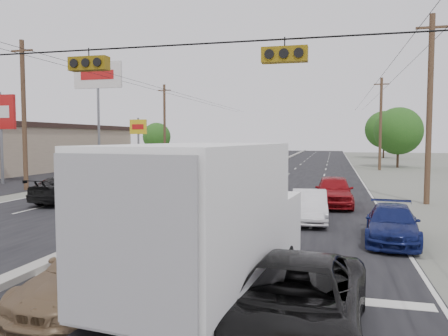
{
  "coord_description": "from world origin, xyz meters",
  "views": [
    {
      "loc": [
        7.63,
        -10.15,
        3.56
      ],
      "look_at": [
        2.87,
        8.74,
        2.2
      ],
      "focal_mm": 35.0,
      "sensor_mm": 36.0,
      "label": 1
    }
  ],
  "objects_px": {
    "pole_sign_far": "(138,131)",
    "queue_car_a": "(233,199)",
    "queue_car_b": "(309,207)",
    "queue_car_d": "(392,224)",
    "utility_pole_right_b": "(430,108)",
    "box_truck": "(211,225)",
    "utility_pole_left_c": "(165,125)",
    "queue_car_c": "(259,188)",
    "tree_left_far": "(157,137)",
    "red_sedan": "(188,226)",
    "oncoming_far": "(208,176)",
    "utility_pole_right_c": "(381,123)",
    "tree_right_mid": "(398,131)",
    "black_suv": "(293,304)",
    "pole_sign_mid": "(0,117)",
    "oncoming_near": "(71,189)",
    "tree_right_far": "(384,129)",
    "tan_sedan": "(107,271)",
    "pole_sign_billboard": "(98,82)",
    "utility_pole_left_b": "(24,114)",
    "queue_car_e": "(334,191)"
  },
  "relations": [
    {
      "from": "queue_car_a",
      "to": "oncoming_far",
      "type": "distance_m",
      "value": 11.61
    },
    {
      "from": "utility_pole_right_b",
      "to": "box_truck",
      "type": "xyz_separation_m",
      "value": [
        -7.3,
        -16.6,
        -3.35
      ]
    },
    {
      "from": "utility_pole_left_b",
      "to": "queue_car_e",
      "type": "distance_m",
      "value": 20.73
    },
    {
      "from": "pole_sign_mid",
      "to": "queue_car_c",
      "type": "xyz_separation_m",
      "value": [
        20.5,
        -3.62,
        -4.43
      ]
    },
    {
      "from": "pole_sign_mid",
      "to": "black_suv",
      "type": "distance_m",
      "value": 32.06
    },
    {
      "from": "box_truck",
      "to": "black_suv",
      "type": "xyz_separation_m",
      "value": [
        1.8,
        -1.19,
        -1.05
      ]
    },
    {
      "from": "oncoming_near",
      "to": "black_suv",
      "type": "bearing_deg",
      "value": 140.35
    },
    {
      "from": "queue_car_b",
      "to": "queue_car_d",
      "type": "relative_size",
      "value": 0.96
    },
    {
      "from": "utility_pole_right_c",
      "to": "queue_car_c",
      "type": "distance_m",
      "value": 27.51
    },
    {
      "from": "oncoming_near",
      "to": "oncoming_far",
      "type": "xyz_separation_m",
      "value": [
        4.91,
        9.95,
        0.01
      ]
    },
    {
      "from": "utility_pole_left_c",
      "to": "red_sedan",
      "type": "relative_size",
      "value": 2.63
    },
    {
      "from": "pole_sign_far",
      "to": "queue_car_a",
      "type": "relative_size",
      "value": 1.68
    },
    {
      "from": "utility_pole_left_c",
      "to": "box_truck",
      "type": "height_order",
      "value": "utility_pole_left_c"
    },
    {
      "from": "utility_pole_left_b",
      "to": "utility_pole_left_c",
      "type": "relative_size",
      "value": 1.0
    },
    {
      "from": "utility_pole_left_b",
      "to": "red_sedan",
      "type": "xyz_separation_m",
      "value": [
        15.5,
        -11.6,
        -4.48
      ]
    },
    {
      "from": "utility_pole_right_c",
      "to": "oncoming_far",
      "type": "distance_m",
      "value": 24.13
    },
    {
      "from": "red_sedan",
      "to": "black_suv",
      "type": "relative_size",
      "value": 0.74
    },
    {
      "from": "queue_car_b",
      "to": "queue_car_d",
      "type": "height_order",
      "value": "queue_car_b"
    },
    {
      "from": "pole_sign_mid",
      "to": "queue_car_a",
      "type": "relative_size",
      "value": 1.96
    },
    {
      "from": "tree_right_far",
      "to": "box_truck",
      "type": "height_order",
      "value": "tree_right_far"
    },
    {
      "from": "pole_sign_far",
      "to": "oncoming_near",
      "type": "height_order",
      "value": "pole_sign_far"
    },
    {
      "from": "utility_pole_right_b",
      "to": "tree_left_far",
      "type": "bearing_deg",
      "value": 127.48
    },
    {
      "from": "queue_car_d",
      "to": "pole_sign_billboard",
      "type": "bearing_deg",
      "value": 142.34
    },
    {
      "from": "pole_sign_far",
      "to": "box_truck",
      "type": "relative_size",
      "value": 0.86
    },
    {
      "from": "utility_pole_right_c",
      "to": "queue_car_d",
      "type": "distance_m",
      "value": 34.91
    },
    {
      "from": "utility_pole_left_c",
      "to": "pole_sign_mid",
      "type": "bearing_deg",
      "value": -101.56
    },
    {
      "from": "tree_right_mid",
      "to": "oncoming_far",
      "type": "xyz_separation_m",
      "value": [
        -16.4,
        -24.23,
        -3.59
      ]
    },
    {
      "from": "queue_car_d",
      "to": "oncoming_far",
      "type": "xyz_separation_m",
      "value": [
        -11.0,
        15.26,
        0.13
      ]
    },
    {
      "from": "box_truck",
      "to": "utility_pole_right_c",
      "type": "bearing_deg",
      "value": 86.82
    },
    {
      "from": "red_sedan",
      "to": "queue_car_d",
      "type": "bearing_deg",
      "value": 21.95
    },
    {
      "from": "utility_pole_right_b",
      "to": "tan_sedan",
      "type": "relative_size",
      "value": 1.97
    },
    {
      "from": "utility_pole_right_c",
      "to": "black_suv",
      "type": "height_order",
      "value": "utility_pole_right_c"
    },
    {
      "from": "pole_sign_billboard",
      "to": "queue_car_a",
      "type": "xyz_separation_m",
      "value": [
        17.5,
        -17.98,
        -8.26
      ]
    },
    {
      "from": "pole_sign_far",
      "to": "queue_car_b",
      "type": "xyz_separation_m",
      "value": [
        22.67,
        -31.63,
        -3.75
      ]
    },
    {
      "from": "oncoming_far",
      "to": "queue_car_c",
      "type": "bearing_deg",
      "value": 135.39
    },
    {
      "from": "pole_sign_billboard",
      "to": "queue_car_b",
      "type": "relative_size",
      "value": 2.73
    },
    {
      "from": "queue_car_a",
      "to": "queue_car_b",
      "type": "relative_size",
      "value": 0.89
    },
    {
      "from": "tree_left_far",
      "to": "oncoming_near",
      "type": "height_order",
      "value": "tree_left_far"
    },
    {
      "from": "pole_sign_far",
      "to": "black_suv",
      "type": "height_order",
      "value": "pole_sign_far"
    },
    {
      "from": "tan_sedan",
      "to": "oncoming_near",
      "type": "relative_size",
      "value": 1.0
    },
    {
      "from": "queue_car_c",
      "to": "tree_left_far",
      "type": "bearing_deg",
      "value": 116.46
    },
    {
      "from": "utility_pole_left_c",
      "to": "red_sedan",
      "type": "distance_m",
      "value": 40.0
    },
    {
      "from": "tan_sedan",
      "to": "queue_car_d",
      "type": "distance_m",
      "value": 9.95
    },
    {
      "from": "red_sedan",
      "to": "queue_car_d",
      "type": "distance_m",
      "value": 6.93
    },
    {
      "from": "queue_car_a",
      "to": "queue_car_d",
      "type": "relative_size",
      "value": 0.85
    },
    {
      "from": "red_sedan",
      "to": "queue_car_e",
      "type": "bearing_deg",
      "value": 68.24
    },
    {
      "from": "red_sedan",
      "to": "oncoming_far",
      "type": "height_order",
      "value": "oncoming_far"
    },
    {
      "from": "utility_pole_left_c",
      "to": "queue_car_c",
      "type": "relative_size",
      "value": 2.02
    },
    {
      "from": "pole_sign_far",
      "to": "box_truck",
      "type": "distance_m",
      "value": 46.77
    },
    {
      "from": "tree_left_far",
      "to": "queue_car_b",
      "type": "distance_m",
      "value": 59.13
    }
  ]
}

